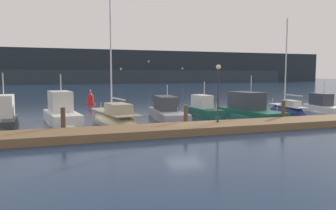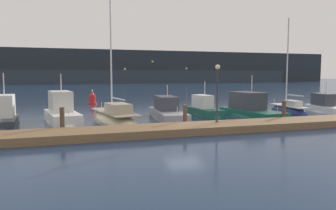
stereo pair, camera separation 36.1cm
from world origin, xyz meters
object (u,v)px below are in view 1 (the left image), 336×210
(motorboat_berth_5, at_px, (167,116))
(motorboat_berth_6, at_px, (204,113))
(motorboat_berth_3, at_px, (62,117))
(motorboat_berth_7, at_px, (250,112))
(channel_buoy, at_px, (91,99))
(dock_lamppost, at_px, (218,83))
(sailboat_berth_8, at_px, (287,112))
(sailboat_berth_4, at_px, (115,119))
(motorboat_berth_2, at_px, (5,121))
(motorboat_berth_9, at_px, (323,109))

(motorboat_berth_5, distance_m, motorboat_berth_6, 3.76)
(motorboat_berth_3, height_order, motorboat_berth_7, motorboat_berth_3)
(channel_buoy, xyz_separation_m, dock_lamppost, (6.27, -20.73, 2.37))
(motorboat_berth_7, bearing_deg, sailboat_berth_8, 9.22)
(sailboat_berth_4, xyz_separation_m, channel_buoy, (-0.41, 14.98, 0.47))
(motorboat_berth_6, distance_m, channel_buoy, 16.57)
(channel_buoy, bearing_deg, sailboat_berth_4, -88.42)
(motorboat_berth_7, xyz_separation_m, sailboat_berth_8, (4.42, 0.72, -0.25))
(motorboat_berth_2, xyz_separation_m, motorboat_berth_3, (3.76, 0.46, 0.07))
(motorboat_berth_2, relative_size, sailboat_berth_4, 0.44)
(sailboat_berth_4, xyz_separation_m, dock_lamppost, (5.86, -5.75, 2.83))
(sailboat_berth_4, relative_size, dock_lamppost, 3.22)
(motorboat_berth_9, bearing_deg, sailboat_berth_4, 178.31)
(motorboat_berth_6, relative_size, channel_buoy, 2.80)
(motorboat_berth_7, distance_m, dock_lamppost, 8.08)
(motorboat_berth_2, relative_size, motorboat_berth_6, 1.09)
(motorboat_berth_6, distance_m, sailboat_berth_8, 8.19)
(motorboat_berth_2, bearing_deg, motorboat_berth_7, -1.71)
(sailboat_berth_4, distance_m, motorboat_berth_7, 11.62)
(sailboat_berth_4, xyz_separation_m, motorboat_berth_9, (19.64, -0.58, 0.14))
(motorboat_berth_6, distance_m, motorboat_berth_7, 3.98)
(motorboat_berth_2, bearing_deg, motorboat_berth_6, 2.78)
(motorboat_berth_9, xyz_separation_m, dock_lamppost, (-13.78, -5.17, 2.69))
(motorboat_berth_5, relative_size, channel_buoy, 4.33)
(motorboat_berth_6, relative_size, sailboat_berth_8, 0.51)
(motorboat_berth_5, distance_m, motorboat_berth_7, 7.42)
(motorboat_berth_6, height_order, sailboat_berth_8, sailboat_berth_8)
(motorboat_berth_2, relative_size, motorboat_berth_9, 1.00)
(sailboat_berth_4, xyz_separation_m, sailboat_berth_8, (16.01, 0.01, -0.04))
(sailboat_berth_8, bearing_deg, motorboat_berth_3, 179.10)
(sailboat_berth_4, bearing_deg, motorboat_berth_2, -179.02)
(motorboat_berth_3, bearing_deg, motorboat_berth_7, -3.81)
(motorboat_berth_7, bearing_deg, channel_buoy, 127.44)
(sailboat_berth_4, relative_size, sailboat_berth_8, 1.27)
(motorboat_berth_9, bearing_deg, sailboat_berth_8, 170.68)
(motorboat_berth_2, xyz_separation_m, motorboat_berth_6, (15.48, 0.75, -0.09))
(motorboat_berth_3, height_order, sailboat_berth_8, sailboat_berth_8)
(motorboat_berth_3, distance_m, channel_buoy, 15.06)
(motorboat_berth_2, xyz_separation_m, motorboat_berth_9, (27.27, -0.45, -0.07))
(motorboat_berth_3, distance_m, motorboat_berth_7, 15.51)
(motorboat_berth_5, xyz_separation_m, sailboat_berth_8, (11.82, 0.28, -0.16))
(motorboat_berth_6, xyz_separation_m, sailboat_berth_8, (8.17, -0.61, -0.16))
(channel_buoy, bearing_deg, motorboat_berth_9, -37.81)
(motorboat_berth_5, bearing_deg, motorboat_berth_6, 13.65)
(motorboat_berth_6, height_order, motorboat_berth_9, motorboat_berth_6)
(motorboat_berth_5, relative_size, dock_lamppost, 1.99)
(motorboat_berth_5, bearing_deg, channel_buoy, 106.80)
(motorboat_berth_2, height_order, motorboat_berth_5, motorboat_berth_2)
(motorboat_berth_3, xyz_separation_m, motorboat_berth_6, (11.72, 0.29, -0.17))
(channel_buoy, bearing_deg, motorboat_berth_7, -52.56)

